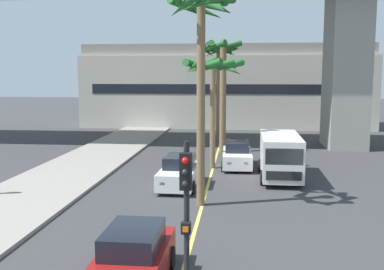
{
  "coord_description": "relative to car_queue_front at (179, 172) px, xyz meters",
  "views": [
    {
      "loc": [
        1.53,
        -0.4,
        5.53
      ],
      "look_at": [
        0.0,
        14.0,
        3.6
      ],
      "focal_mm": 41.87,
      "sensor_mm": 36.0,
      "label": 1
    }
  ],
  "objects": [
    {
      "name": "lane_stripe_center",
      "position": [
        1.4,
        2.73,
        -0.72
      ],
      "size": [
        0.14,
        56.0,
        0.01
      ],
      "primitive_type": "cube",
      "color": "#DBCC4C",
      "rests_on": "ground"
    },
    {
      "name": "pier_building_backdrop",
      "position": [
        1.4,
        27.76,
        3.58
      ],
      "size": [
        30.5,
        8.04,
        8.73
      ],
      "color": "beige",
      "rests_on": "ground"
    },
    {
      "name": "car_queue_front",
      "position": [
        0.0,
        0.0,
        0.0
      ],
      "size": [
        1.91,
        4.14,
        1.56
      ],
      "color": "white",
      "rests_on": "ground"
    },
    {
      "name": "car_queue_second",
      "position": [
        0.2,
        -10.73,
        0.0
      ],
      "size": [
        1.84,
        4.1,
        1.56
      ],
      "color": "maroon",
      "rests_on": "ground"
    },
    {
      "name": "car_queue_third",
      "position": [
        2.83,
        5.15,
        0.0
      ],
      "size": [
        1.91,
        4.14,
        1.56
      ],
      "color": "white",
      "rests_on": "ground"
    },
    {
      "name": "delivery_van",
      "position": [
        5.15,
        2.33,
        0.57
      ],
      "size": [
        2.22,
        5.28,
        2.36
      ],
      "color": "silver",
      "rests_on": "ground"
    },
    {
      "name": "traffic_light_median_near",
      "position": [
        1.87,
        -12.78,
        1.99
      ],
      "size": [
        0.24,
        0.37,
        4.2
      ],
      "color": "black",
      "rests_on": "ground"
    },
    {
      "name": "palm_tree_near_median",
      "position": [
        1.14,
        16.35,
        5.95
      ],
      "size": [
        3.12,
        3.16,
        8.11
      ],
      "color": "brown",
      "rests_on": "ground"
    },
    {
      "name": "palm_tree_mid_median",
      "position": [
        1.35,
        -3.12,
        6.58
      ],
      "size": [
        2.92,
        2.89,
        8.93
      ],
      "color": "brown",
      "rests_on": "ground"
    },
    {
      "name": "palm_tree_far_median",
      "position": [
        1.36,
        4.68,
        4.91
      ],
      "size": [
        3.68,
        3.71,
        6.6
      ],
      "color": "brown",
      "rests_on": "ground"
    },
    {
      "name": "palm_tree_farthest_median",
      "position": [
        1.75,
        10.39,
        5.25
      ],
      "size": [
        2.76,
        2.87,
        8.05
      ],
      "color": "brown",
      "rests_on": "ground"
    }
  ]
}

